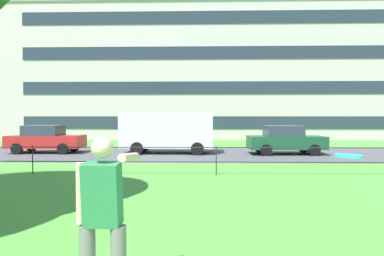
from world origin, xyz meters
name	(u,v)px	position (x,y,z in m)	size (l,w,h in m)	color
street_strip	(211,154)	(0.00, 17.27, 0.00)	(80.00, 7.09, 0.01)	#4C4C51
park_fence	(216,155)	(0.00, 10.80, 0.68)	(38.50, 0.04, 1.00)	#232328
person_thrower	(103,218)	(-1.53, 2.77, 0.97)	(0.53, 0.76, 1.79)	slate
frisbee	(349,156)	(0.94, 2.79, 1.60)	(0.37, 0.37, 0.03)	#2DB2C6
car_red_right	(46,139)	(-9.20, 17.65, 0.78)	(4.03, 1.88, 1.54)	red
panel_van_far_left	(168,130)	(-2.37, 17.67, 1.27)	(5.05, 2.19, 2.24)	white
car_dark_green_left	(285,140)	(4.00, 17.30, 0.78)	(4.05, 1.91, 1.54)	#194C2D
apartment_building_background	(206,78)	(0.02, 35.77, 6.29)	(39.02, 15.05, 12.58)	beige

